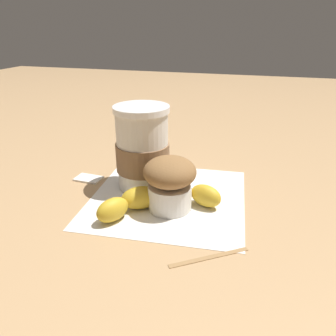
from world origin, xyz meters
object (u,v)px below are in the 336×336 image
(banana, at_px, (159,198))
(sugar_packet, at_px, (88,178))
(muffin, at_px, (170,181))
(coffee_cup, at_px, (143,150))

(banana, distance_m, sugar_packet, 0.18)
(sugar_packet, bearing_deg, muffin, -18.14)
(banana, bearing_deg, sugar_packet, 158.06)
(coffee_cup, relative_size, banana, 0.81)
(coffee_cup, xyz_separation_m, sugar_packet, (-0.11, -0.01, -0.07))
(coffee_cup, bearing_deg, sugar_packet, -176.93)
(coffee_cup, distance_m, banana, 0.10)
(muffin, height_order, sugar_packet, muffin)
(sugar_packet, bearing_deg, banana, -21.94)
(muffin, bearing_deg, coffee_cup, 136.68)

